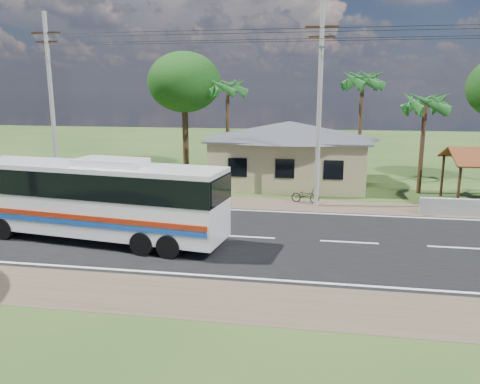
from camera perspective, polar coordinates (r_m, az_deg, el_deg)
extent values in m
plane|color=#254017|center=(21.24, 0.91, -5.55)|extent=(120.00, 120.00, 0.00)
cube|color=black|center=(21.24, 0.91, -5.52)|extent=(120.00, 10.00, 0.02)
cube|color=brown|center=(27.45, 2.95, -1.42)|extent=(120.00, 3.00, 0.01)
cube|color=brown|center=(15.28, -2.84, -12.92)|extent=(120.00, 3.00, 0.01)
cube|color=silver|center=(25.71, 2.49, -2.31)|extent=(120.00, 0.15, 0.01)
cube|color=silver|center=(16.88, -1.52, -10.30)|extent=(120.00, 0.15, 0.01)
cube|color=silver|center=(21.23, 0.91, -5.48)|extent=(120.00, 0.15, 0.01)
cube|color=tan|center=(33.42, 5.98, 3.80)|extent=(10.00, 8.00, 3.20)
cube|color=#4C4F54|center=(33.21, 6.05, 6.62)|extent=(10.60, 8.60, 0.10)
pyramid|color=#4C4F54|center=(33.12, 6.09, 8.60)|extent=(12.40, 10.00, 1.20)
cube|color=black|center=(29.79, -0.29, 3.02)|extent=(1.20, 0.08, 1.20)
cube|color=black|center=(29.44, 5.48, 2.85)|extent=(1.20, 0.08, 1.20)
cube|color=black|center=(29.39, 11.33, 2.65)|extent=(1.20, 0.08, 1.20)
cylinder|color=#382614|center=(28.26, 25.12, 0.51)|extent=(0.16, 0.16, 2.60)
cylinder|color=#382614|center=(31.68, 23.44, 1.83)|extent=(0.16, 0.16, 2.60)
cylinder|color=#9E9E99|center=(30.97, -21.93, 9.57)|extent=(0.26, 0.26, 11.00)
cube|color=#382614|center=(31.13, -22.60, 17.48)|extent=(1.80, 0.12, 0.12)
cube|color=#382614|center=(31.08, -22.52, 16.57)|extent=(1.40, 0.10, 0.10)
cylinder|color=#9E9E99|center=(26.51, 9.64, 9.96)|extent=(0.26, 0.26, 11.00)
cube|color=#382614|center=(26.69, 9.99, 19.21)|extent=(1.80, 0.12, 0.12)
cube|color=#382614|center=(26.64, 9.95, 18.15)|extent=(1.40, 0.10, 0.10)
cylinder|color=gray|center=(25.57, 9.89, 16.82)|extent=(0.08, 2.00, 0.08)
cube|color=gray|center=(24.58, 9.90, 17.01)|extent=(0.50, 0.18, 0.12)
cylinder|color=black|center=(27.85, -7.66, 18.58)|extent=(16.00, 0.02, 0.02)
cylinder|color=black|center=(27.70, 26.45, 17.49)|extent=(15.00, 0.02, 0.02)
cylinder|color=#47301E|center=(31.86, 21.30, 5.15)|extent=(0.28, 0.28, 6.00)
cylinder|color=#47301E|center=(35.72, 14.42, 7.50)|extent=(0.28, 0.28, 7.50)
cylinder|color=#47301E|center=(36.79, -1.51, 7.62)|extent=(0.28, 0.28, 7.00)
cylinder|color=#47301E|center=(39.71, -6.66, 7.13)|extent=(0.50, 0.50, 5.95)
ellipsoid|color=#123B10|center=(39.56, -6.82, 13.16)|extent=(6.00, 6.00, 4.92)
cube|color=silver|center=(21.33, -17.48, -0.70)|extent=(12.04, 4.06, 2.95)
cube|color=black|center=(21.19, -17.60, 1.25)|extent=(12.10, 4.13, 1.08)
cube|color=#941F09|center=(20.48, -19.36, -2.92)|extent=(11.51, 1.64, 0.22)
cube|color=#0D3E95|center=(20.54, -19.31, -3.59)|extent=(11.51, 1.64, 0.22)
cube|color=silver|center=(20.49, -15.50, 3.53)|extent=(3.14, 1.97, 0.30)
cylinder|color=black|center=(23.31, -26.85, -4.02)|extent=(1.02, 0.48, 0.98)
cylinder|color=black|center=(24.91, -23.26, -2.70)|extent=(1.02, 0.48, 0.98)
cylinder|color=black|center=(19.25, -11.84, -6.19)|extent=(1.02, 0.48, 0.98)
cylinder|color=black|center=(21.16, -8.86, -4.38)|extent=(1.02, 0.48, 0.98)
cylinder|color=black|center=(18.72, -8.66, -6.60)|extent=(1.02, 0.48, 0.98)
cylinder|color=black|center=(20.67, -5.91, -4.69)|extent=(1.02, 0.48, 0.98)
imported|color=black|center=(27.83, 7.98, -0.41)|extent=(1.74, 0.85, 0.88)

